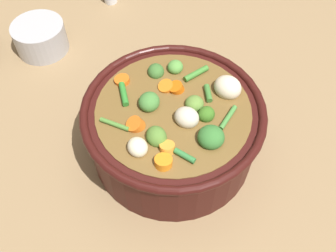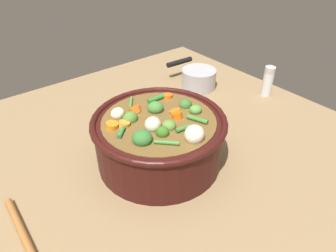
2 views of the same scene
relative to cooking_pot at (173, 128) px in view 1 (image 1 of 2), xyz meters
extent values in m
plane|color=#8C704C|center=(0.00, 0.00, -0.06)|extent=(1.10, 1.10, 0.00)
cylinder|color=#38110F|center=(0.00, 0.00, -0.01)|extent=(0.29, 0.29, 0.11)
torus|color=#38110F|center=(0.00, 0.00, 0.05)|extent=(0.30, 0.30, 0.01)
cylinder|color=brown|center=(0.00, 0.00, 0.00)|extent=(0.25, 0.25, 0.11)
ellipsoid|color=olive|center=(0.00, 0.04, 0.05)|extent=(0.03, 0.03, 0.03)
ellipsoid|color=#517D30|center=(0.05, -0.04, 0.06)|extent=(0.04, 0.04, 0.03)
ellipsoid|color=#447E37|center=(-0.02, -0.04, 0.06)|extent=(0.05, 0.05, 0.03)
ellipsoid|color=#54923E|center=(-0.09, 0.03, 0.06)|extent=(0.04, 0.04, 0.02)
ellipsoid|color=#3A6D1F|center=(0.03, 0.05, 0.06)|extent=(0.04, 0.04, 0.03)
ellipsoid|color=#357330|center=(0.07, 0.04, 0.06)|extent=(0.05, 0.05, 0.03)
ellipsoid|color=#3B6D2E|center=(-0.09, -0.01, 0.05)|extent=(0.04, 0.03, 0.03)
cylinder|color=orange|center=(-0.08, -0.07, 0.05)|extent=(0.04, 0.04, 0.01)
cylinder|color=orange|center=(-0.05, 0.00, 0.05)|extent=(0.03, 0.03, 0.02)
cylinder|color=orange|center=(0.02, -0.07, 0.05)|extent=(0.03, 0.03, 0.03)
cylinder|color=#DA5E0D|center=(-0.04, 0.02, 0.05)|extent=(0.03, 0.03, 0.02)
cylinder|color=orange|center=(0.10, -0.04, 0.05)|extent=(0.04, 0.04, 0.02)
cylinder|color=orange|center=(0.07, -0.03, 0.05)|extent=(0.03, 0.03, 0.02)
ellipsoid|color=beige|center=(0.03, 0.01, 0.06)|extent=(0.05, 0.05, 0.03)
ellipsoid|color=beige|center=(-0.02, 0.10, 0.06)|extent=(0.06, 0.06, 0.04)
ellipsoid|color=beige|center=(0.06, -0.07, 0.06)|extent=(0.04, 0.04, 0.03)
cylinder|color=#3E802F|center=(-0.06, 0.06, 0.06)|extent=(0.03, 0.05, 0.01)
cylinder|color=#4E8434|center=(0.01, -0.10, 0.05)|extent=(0.04, 0.04, 0.01)
cylinder|color=#2E7F2C|center=(-0.05, -0.07, 0.06)|extent=(0.05, 0.01, 0.01)
cylinder|color=#3C7630|center=(-0.01, 0.06, 0.06)|extent=(0.03, 0.01, 0.01)
cylinder|color=#44853A|center=(0.04, 0.08, 0.06)|extent=(0.04, 0.04, 0.01)
cylinder|color=#337D3C|center=(0.09, -0.01, 0.06)|extent=(0.03, 0.03, 0.01)
cylinder|color=#ADADB2|center=(-0.33, -0.22, -0.03)|extent=(0.11, 0.11, 0.06)
camera|label=1|loc=(0.37, -0.10, 0.53)|focal=40.34mm
camera|label=2|loc=(0.34, 0.45, 0.43)|focal=32.93mm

